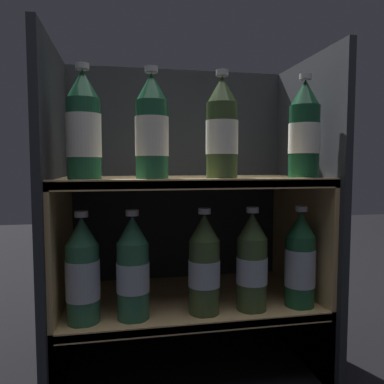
% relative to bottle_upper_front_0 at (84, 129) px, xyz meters
% --- Properties ---
extents(fridge_back_wall, '(0.74, 0.02, 0.90)m').
position_rel_bottle_upper_front_0_xyz_m(fridge_back_wall, '(0.27, 0.32, -0.22)').
color(fridge_back_wall, '#23262B').
rests_on(fridge_back_wall, ground_plane).
extents(fridge_side_left, '(0.02, 0.42, 0.90)m').
position_rel_bottle_upper_front_0_xyz_m(fridge_side_left, '(-0.09, 0.12, -0.22)').
color(fridge_side_left, '#23262B').
rests_on(fridge_side_left, ground_plane).
extents(fridge_side_right, '(0.02, 0.42, 0.90)m').
position_rel_bottle_upper_front_0_xyz_m(fridge_side_right, '(0.63, 0.12, -0.22)').
color(fridge_side_right, '#23262B').
rests_on(fridge_side_right, ground_plane).
extents(shelf_lower, '(0.70, 0.38, 0.21)m').
position_rel_bottle_upper_front_0_xyz_m(shelf_lower, '(0.27, 0.11, -0.50)').
color(shelf_lower, tan).
rests_on(shelf_lower, ground_plane).
extents(shelf_upper, '(0.70, 0.38, 0.56)m').
position_rel_bottle_upper_front_0_xyz_m(shelf_upper, '(0.27, 0.12, -0.26)').
color(shelf_upper, tan).
rests_on(shelf_upper, ground_plane).
extents(bottle_upper_front_0, '(0.08, 0.08, 0.27)m').
position_rel_bottle_upper_front_0_xyz_m(bottle_upper_front_0, '(0.00, 0.00, 0.00)').
color(bottle_upper_front_0, '#1E5638').
rests_on(bottle_upper_front_0, shelf_upper).
extents(bottle_upper_front_1, '(0.08, 0.08, 0.27)m').
position_rel_bottle_upper_front_0_xyz_m(bottle_upper_front_1, '(0.16, 0.00, 0.00)').
color(bottle_upper_front_1, '#1E5638').
rests_on(bottle_upper_front_1, shelf_upper).
extents(bottle_upper_front_2, '(0.08, 0.08, 0.27)m').
position_rel_bottle_upper_front_0_xyz_m(bottle_upper_front_2, '(0.33, 0.00, 0.00)').
color(bottle_upper_front_2, '#384C28').
rests_on(bottle_upper_front_2, shelf_upper).
extents(bottle_upper_front_3, '(0.08, 0.08, 0.27)m').
position_rel_bottle_upper_front_0_xyz_m(bottle_upper_front_3, '(0.56, 0.00, 0.00)').
color(bottle_upper_front_3, '#144228').
rests_on(bottle_upper_front_3, shelf_upper).
extents(bottle_lower_front_0, '(0.08, 0.08, 0.27)m').
position_rel_bottle_upper_front_0_xyz_m(bottle_lower_front_0, '(-0.01, 0.00, -0.34)').
color(bottle_lower_front_0, '#285B42').
rests_on(bottle_lower_front_0, shelf_lower).
extents(bottle_lower_front_1, '(0.08, 0.08, 0.27)m').
position_rel_bottle_upper_front_0_xyz_m(bottle_lower_front_1, '(0.11, 0.00, -0.34)').
color(bottle_lower_front_1, '#285B42').
rests_on(bottle_lower_front_1, shelf_lower).
extents(bottle_lower_front_2, '(0.08, 0.08, 0.27)m').
position_rel_bottle_upper_front_0_xyz_m(bottle_lower_front_2, '(0.29, -0.00, -0.34)').
color(bottle_lower_front_2, '#384C28').
rests_on(bottle_lower_front_2, shelf_lower).
extents(bottle_lower_front_3, '(0.08, 0.08, 0.27)m').
position_rel_bottle_upper_front_0_xyz_m(bottle_lower_front_3, '(0.42, 0.00, -0.34)').
color(bottle_lower_front_3, '#384C28').
rests_on(bottle_lower_front_3, shelf_lower).
extents(bottle_lower_front_4, '(0.08, 0.08, 0.27)m').
position_rel_bottle_upper_front_0_xyz_m(bottle_lower_front_4, '(0.55, -0.00, -0.34)').
color(bottle_lower_front_4, '#194C2D').
rests_on(bottle_lower_front_4, shelf_lower).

